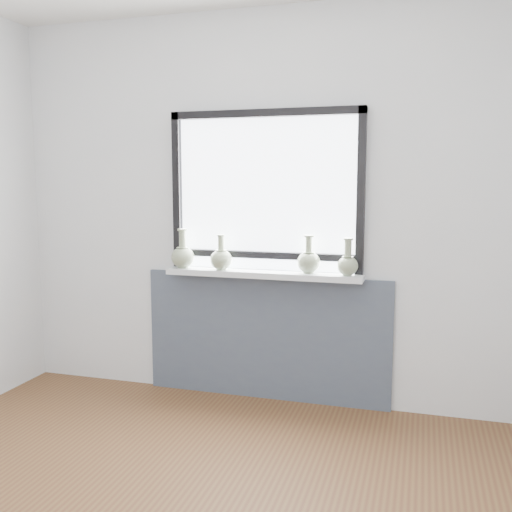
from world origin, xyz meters
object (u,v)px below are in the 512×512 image
(vase_b, at_px, (221,258))
(vase_c, at_px, (309,261))
(vase_d, at_px, (348,263))
(vase_a, at_px, (183,256))
(windowsill, at_px, (263,274))

(vase_b, xyz_separation_m, vase_c, (0.59, 0.03, 0.00))
(vase_c, relative_size, vase_d, 1.04)
(vase_a, distance_m, vase_c, 0.87)
(vase_a, xyz_separation_m, vase_d, (1.12, 0.00, -0.01))
(vase_c, bearing_deg, vase_a, -177.86)
(vase_a, height_order, vase_b, vase_a)
(windowsill, xyz_separation_m, vase_a, (-0.56, -0.03, 0.11))
(vase_b, distance_m, vase_c, 0.59)
(vase_b, xyz_separation_m, vase_d, (0.84, 0.00, -0.00))
(vase_b, bearing_deg, vase_a, 179.58)
(vase_a, bearing_deg, vase_b, -0.42)
(vase_a, height_order, vase_d, vase_a)
(vase_a, xyz_separation_m, vase_c, (0.87, 0.03, -0.00))
(vase_a, distance_m, vase_d, 1.12)
(vase_d, bearing_deg, vase_a, -179.90)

